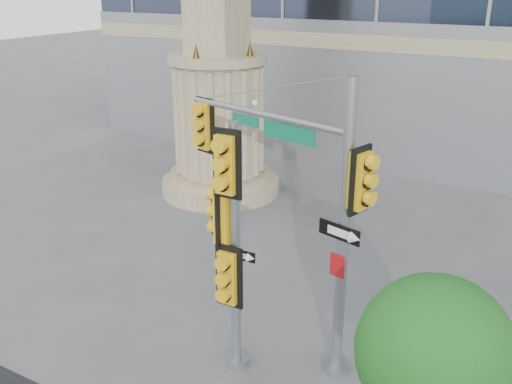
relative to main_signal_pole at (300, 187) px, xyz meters
The scene contains 5 objects.
ground 4.13m from the main_signal_pole, 112.42° to the right, with size 120.00×120.00×0.00m, color #545456.
monument 10.10m from the main_signal_pole, 132.09° to the left, with size 4.40×4.40×16.60m.
main_signal_pole is the anchor object (origin of this frame).
secondary_signal_pole 1.68m from the main_signal_pole, 125.41° to the right, with size 0.89×0.66×5.21m.
street_tree 4.25m from the main_signal_pole, 34.91° to the right, with size 2.37×2.31×3.69m.
Camera 1 is at (5.04, -7.98, 7.64)m, focal length 40.00 mm.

